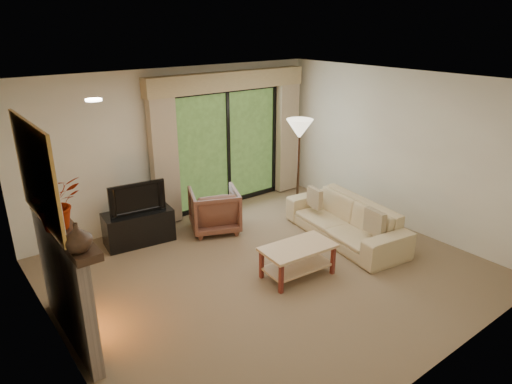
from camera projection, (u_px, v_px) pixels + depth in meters
floor at (269, 271)px, 6.42m from camera, size 5.50×5.50×0.00m
ceiling at (271, 83)px, 5.50m from camera, size 5.50×5.50×0.00m
wall_back at (178, 145)px, 7.81m from camera, size 5.00×0.00×5.00m
wall_front at (445, 258)px, 4.11m from camera, size 5.00×0.00×5.00m
wall_left at (49, 243)px, 4.39m from camera, size 0.00×5.00×5.00m
wall_right at (399, 150)px, 7.54m from camera, size 0.00×5.00×5.00m
fireplace at (65, 285)px, 4.83m from camera, size 0.24×1.70×1.37m
mirror at (37, 173)px, 4.33m from camera, size 0.07×1.45×1.02m
sliding_door at (228, 148)px, 8.42m from camera, size 2.26×0.10×2.16m
curtain_left at (164, 156)px, 7.53m from camera, size 0.45×0.18×2.35m
curtain_right at (287, 133)px, 9.07m from camera, size 0.45×0.18×2.35m
cornice at (229, 81)px, 7.92m from camera, size 3.20×0.24×0.32m
media_console at (139, 227)px, 7.17m from camera, size 1.10×0.59×0.52m
tv at (136, 197)px, 6.99m from camera, size 0.87×0.21×0.50m
armchair at (214, 210)px, 7.56m from camera, size 1.01×1.03×0.72m
sofa at (345, 220)px, 7.27m from camera, size 1.15×2.27×0.63m
pillow_near at (375, 222)px, 6.69m from camera, size 0.15×0.38×0.37m
pillow_far at (315, 198)px, 7.62m from camera, size 0.14×0.34×0.33m
coffee_table at (298, 261)px, 6.23m from camera, size 1.05×0.63×0.45m
floor_lamp at (298, 168)px, 8.05m from camera, size 0.49×0.49×1.73m
vase at (77, 237)px, 4.05m from camera, size 0.32×0.32×0.27m
branches at (55, 203)px, 4.45m from camera, size 0.55×0.50×0.53m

